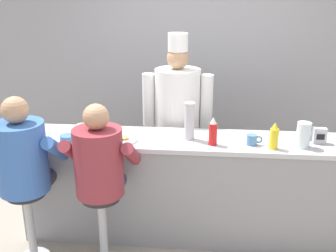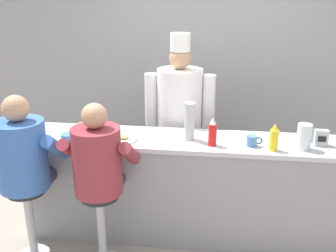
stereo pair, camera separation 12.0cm
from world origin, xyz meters
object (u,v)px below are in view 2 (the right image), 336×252
Objects in this scene: diner_seated_blue at (24,158)px; napkin_dispenser_chrome at (321,138)px; breakfast_plate at (123,139)px; ketchup_bottle_red at (213,133)px; cook_in_whites_near at (180,115)px; water_pitcher_clear at (304,137)px; coffee_mug_tan at (84,128)px; mustard_bottle_yellow at (274,138)px; cereal_bowl at (68,136)px; coffee_mug_blue at (252,141)px; cup_stack_steel at (190,121)px; diner_seated_maroon at (99,165)px.

napkin_dispenser_chrome is at bearing 10.94° from diner_seated_blue.
ketchup_bottle_red is at bearing -0.96° from breakfast_plate.
napkin_dispenser_chrome reaches higher than breakfast_plate.
cook_in_whites_near reaches higher than napkin_dispenser_chrome.
water_pitcher_clear reaches higher than coffee_mug_tan.
mustard_bottle_yellow reaches higher than water_pitcher_clear.
cook_in_whites_near is at bearing 58.26° from breakfast_plate.
cereal_bowl is (-1.98, -0.03, -0.08)m from water_pitcher_clear.
water_pitcher_clear reaches higher than coffee_mug_blue.
water_pitcher_clear is 0.84× the size of breakfast_plate.
napkin_dispenser_chrome is at bearing 3.61° from cereal_bowl.
diner_seated_blue is (-2.39, -0.46, -0.12)m from napkin_dispenser_chrome.
water_pitcher_clear is 0.19m from napkin_dispenser_chrome.
napkin_dispenser_chrome is (1.10, 0.00, -0.10)m from cup_stack_steel.
mustard_bottle_yellow is 1.69× the size of napkin_dispenser_chrome.
cook_in_whites_near reaches higher than coffee_mug_tan.
diner_seated_blue is at bearing -171.34° from mustard_bottle_yellow.
cup_stack_steel reaches higher than cereal_bowl.
water_pitcher_clear is 2.26m from diner_seated_blue.
breakfast_plate is at bearing -179.24° from coffee_mug_blue.
ketchup_bottle_red is 1.76× the size of coffee_mug_tan.
water_pitcher_clear is 1.51m from breakfast_plate.
cereal_bowl is at bearing -178.35° from coffee_mug_blue.
cup_stack_steel is at bearing 7.21° from cereal_bowl.
cup_stack_steel is at bearing 167.24° from mustard_bottle_yellow.
diner_seated_blue is 0.80× the size of cook_in_whites_near.
diner_seated_blue is (-1.49, -0.35, -0.17)m from ketchup_bottle_red.
diner_seated_blue is at bearing -168.46° from coffee_mug_blue.
diner_seated_blue is (-1.99, -0.30, -0.16)m from mustard_bottle_yellow.
cup_stack_steel is at bearing -1.96° from coffee_mug_tan.
diner_seated_maroon is at bearing -167.28° from water_pitcher_clear.
diner_seated_maroon reaches higher than coffee_mug_tan.
cook_in_whites_near reaches higher than coffee_mug_blue.
breakfast_plate is 0.48m from cereal_bowl.
cup_stack_steel is (-0.69, 0.16, 0.06)m from mustard_bottle_yellow.
coffee_mug_tan is at bearing 178.04° from cup_stack_steel.
mustard_bottle_yellow is 0.25m from water_pitcher_clear.
napkin_dispenser_chrome is (0.40, 0.16, -0.04)m from mustard_bottle_yellow.
cup_stack_steel is 2.43× the size of napkin_dispenser_chrome.
coffee_mug_blue is 0.09× the size of diner_seated_maroon.
cereal_bowl is 2.14m from napkin_dispenser_chrome.
coffee_mug_blue is 0.57m from napkin_dispenser_chrome.
water_pitcher_clear is 0.41m from coffee_mug_blue.
cup_stack_steel reaches higher than water_pitcher_clear.
cup_stack_steel is at bearing 170.73° from coffee_mug_blue.
napkin_dispenser_chrome reaches higher than coffee_mug_blue.
mustard_bottle_yellow is at bearing -12.76° from cup_stack_steel.
water_pitcher_clear is 1.28m from cook_in_whites_near.
coffee_mug_blue is (1.49, -0.12, -0.00)m from coffee_mug_tan.
coffee_mug_blue is at bearing -4.58° from coffee_mug_tan.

